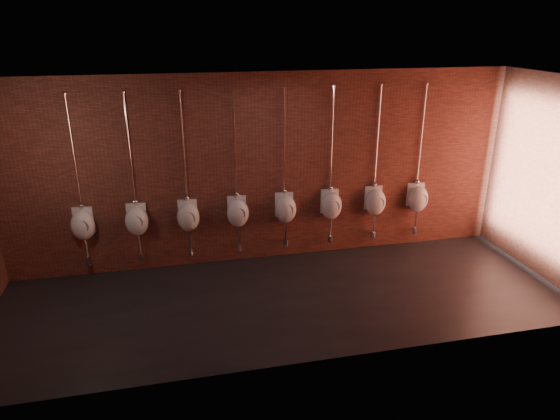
{
  "coord_description": "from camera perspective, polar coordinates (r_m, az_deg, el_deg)",
  "views": [
    {
      "loc": [
        -1.53,
        -6.38,
        3.94
      ],
      "look_at": [
        0.1,
        0.9,
        1.1
      ],
      "focal_mm": 32.0,
      "sensor_mm": 36.0,
      "label": 1
    }
  ],
  "objects": [
    {
      "name": "urinal_0",
      "position": [
        8.44,
        -21.6,
        -1.54
      ],
      "size": [
        0.41,
        0.37,
        2.72
      ],
      "color": "white",
      "rests_on": "ground"
    },
    {
      "name": "urinal_2",
      "position": [
        8.31,
        -10.44,
        -0.68
      ],
      "size": [
        0.41,
        0.37,
        2.72
      ],
      "color": "white",
      "rests_on": "ground"
    },
    {
      "name": "ground",
      "position": [
        7.65,
        0.76,
        -10.15
      ],
      "size": [
        8.5,
        8.5,
        0.0
      ],
      "primitive_type": "plane",
      "color": "black",
      "rests_on": "ground"
    },
    {
      "name": "urinal_7",
      "position": [
        9.35,
        15.46,
        1.34
      ],
      "size": [
        0.41,
        0.37,
        2.72
      ],
      "color": "white",
      "rests_on": "ground"
    },
    {
      "name": "urinal_3",
      "position": [
        8.37,
        -4.84,
        -0.24
      ],
      "size": [
        0.41,
        0.37,
        2.72
      ],
      "color": "white",
      "rests_on": "ground"
    },
    {
      "name": "urinal_1",
      "position": [
        8.33,
        -16.06,
        -1.12
      ],
      "size": [
        0.41,
        0.37,
        2.72
      ],
      "color": "white",
      "rests_on": "ground"
    },
    {
      "name": "urinal_5",
      "position": [
        8.72,
        5.87,
        0.6
      ],
      "size": [
        0.41,
        0.37,
        2.72
      ],
      "color": "white",
      "rests_on": "ground"
    },
    {
      "name": "urinal_4",
      "position": [
        8.51,
        0.63,
        0.19
      ],
      "size": [
        0.41,
        0.37,
        2.72
      ],
      "color": "white",
      "rests_on": "ground"
    },
    {
      "name": "room_shell",
      "position": [
        6.84,
        0.84,
        4.46
      ],
      "size": [
        8.54,
        3.04,
        3.22
      ],
      "color": "black",
      "rests_on": "ground"
    },
    {
      "name": "urinal_6",
      "position": [
        9.0,
        10.83,
        0.99
      ],
      "size": [
        0.41,
        0.37,
        2.72
      ],
      "color": "white",
      "rests_on": "ground"
    }
  ]
}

